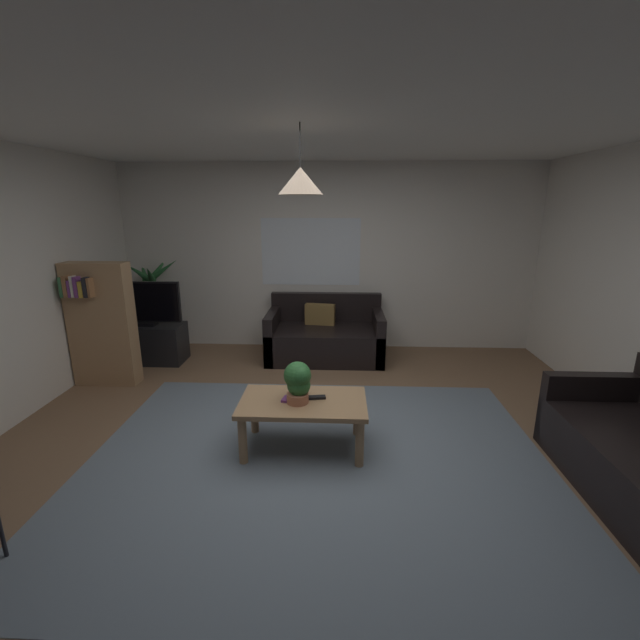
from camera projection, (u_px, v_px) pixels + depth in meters
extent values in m
cube|color=brown|center=(318.00, 449.00, 3.60)|extent=(5.72, 5.46, 0.02)
cube|color=slate|center=(317.00, 462.00, 3.41)|extent=(3.72, 3.00, 0.01)
cube|color=silver|center=(328.00, 258.00, 5.92)|extent=(5.84, 0.06, 2.56)
cube|color=white|center=(318.00, 120.00, 2.93)|extent=(5.72, 5.46, 0.02)
cube|color=white|center=(311.00, 252.00, 5.88)|extent=(1.37, 0.01, 0.92)
cube|color=black|center=(325.00, 343.00, 5.66)|extent=(1.52, 0.86, 0.42)
cube|color=black|center=(326.00, 307.00, 5.91)|extent=(1.52, 0.12, 0.40)
cube|color=black|center=(273.00, 335.00, 5.67)|extent=(0.12, 0.86, 0.64)
cube|color=black|center=(378.00, 336.00, 5.60)|extent=(0.12, 0.86, 0.64)
cube|color=brown|center=(320.00, 314.00, 5.76)|extent=(0.41, 0.17, 0.28)
cube|color=black|center=(593.00, 409.00, 3.60)|extent=(0.86, 0.12, 0.64)
cube|color=#A87F56|center=(303.00, 403.00, 3.50)|extent=(1.04, 0.60, 0.04)
cylinder|color=#A87F56|center=(243.00, 440.00, 3.35)|extent=(0.07, 0.07, 0.40)
cylinder|color=#A87F56|center=(360.00, 443.00, 3.31)|extent=(0.07, 0.07, 0.40)
cylinder|color=#A87F56|center=(254.00, 412.00, 3.81)|extent=(0.07, 0.07, 0.40)
cylinder|color=#A87F56|center=(357.00, 414.00, 3.77)|extent=(0.07, 0.07, 0.40)
cube|color=#72387F|center=(290.00, 399.00, 3.49)|extent=(0.14, 0.13, 0.02)
cube|color=black|center=(316.00, 397.00, 3.53)|extent=(0.17, 0.08, 0.02)
cylinder|color=#B77051|center=(298.00, 398.00, 3.45)|extent=(0.18, 0.18, 0.08)
sphere|color=#2D6B33|center=(299.00, 385.00, 3.44)|extent=(0.19, 0.19, 0.19)
sphere|color=#2D6B33|center=(297.00, 375.00, 3.43)|extent=(0.22, 0.22, 0.22)
sphere|color=#2D6B33|center=(300.00, 376.00, 3.39)|extent=(0.17, 0.17, 0.17)
cube|color=black|center=(150.00, 343.00, 5.54)|extent=(0.90, 0.44, 0.50)
cube|color=black|center=(144.00, 302.00, 5.38)|extent=(0.92, 0.05, 0.52)
cube|color=black|center=(143.00, 302.00, 5.35)|extent=(0.88, 0.00, 0.48)
cube|color=black|center=(147.00, 324.00, 5.45)|extent=(0.24, 0.16, 0.04)
cylinder|color=brown|center=(156.00, 338.00, 6.08)|extent=(0.32, 0.32, 0.30)
cylinder|color=brown|center=(153.00, 304.00, 5.95)|extent=(0.05, 0.05, 0.70)
cone|color=#235B2D|center=(163.00, 270.00, 5.82)|extent=(0.46, 0.11, 0.36)
cone|color=#235B2D|center=(159.00, 268.00, 5.97)|extent=(0.25, 0.40, 0.39)
cone|color=#235B2D|center=(144.00, 272.00, 6.01)|extent=(0.35, 0.44, 0.33)
cone|color=#235B2D|center=(138.00, 272.00, 5.78)|extent=(0.34, 0.23, 0.33)
cone|color=#235B2D|center=(150.00, 274.00, 5.65)|extent=(0.24, 0.44, 0.34)
cube|color=#A87F56|center=(102.00, 325.00, 4.75)|extent=(0.70, 0.22, 1.40)
cube|color=#387247|center=(65.00, 286.00, 4.52)|extent=(0.03, 0.16, 0.21)
cube|color=#99663F|center=(69.00, 286.00, 4.52)|extent=(0.04, 0.16, 0.23)
cube|color=#72387F|center=(73.00, 288.00, 4.52)|extent=(0.03, 0.16, 0.18)
cube|color=beige|center=(75.00, 286.00, 4.52)|extent=(0.03, 0.16, 0.23)
cube|color=#72387F|center=(79.00, 286.00, 4.52)|extent=(0.04, 0.16, 0.22)
cube|color=gold|center=(84.00, 289.00, 4.52)|extent=(0.04, 0.16, 0.17)
cube|color=black|center=(88.00, 287.00, 4.51)|extent=(0.04, 0.16, 0.21)
cube|color=#99663F|center=(92.00, 287.00, 4.51)|extent=(0.03, 0.16, 0.21)
cylinder|color=black|center=(300.00, 145.00, 2.98)|extent=(0.01, 0.01, 0.30)
cone|color=tan|center=(300.00, 181.00, 3.04)|extent=(0.33, 0.33, 0.19)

